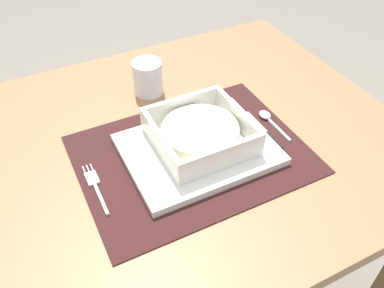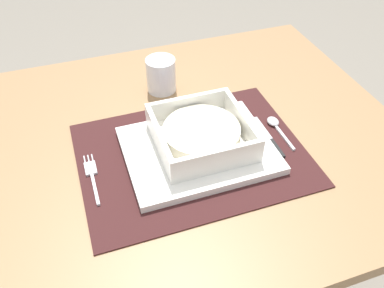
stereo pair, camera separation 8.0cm
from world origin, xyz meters
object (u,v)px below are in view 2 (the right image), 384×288
at_px(dining_table, 180,172).
at_px(butter_knife, 270,139).
at_px(porridge_bowl, 201,134).
at_px(spoon, 275,125).
at_px(fork, 92,174).
at_px(drinking_glass, 161,76).

relative_size(dining_table, butter_knife, 7.27).
distance_m(porridge_bowl, spoon, 0.18).
relative_size(fork, butter_knife, 1.01).
relative_size(fork, spoon, 1.23).
bearing_deg(porridge_bowl, drinking_glass, 94.47).
relative_size(dining_table, porridge_bowl, 5.30).
bearing_deg(butter_knife, dining_table, 159.06).
relative_size(porridge_bowl, spoon, 1.67).
distance_m(dining_table, fork, 0.23).
xyz_separation_m(porridge_bowl, spoon, (0.18, 0.01, -0.03)).
height_order(spoon, drinking_glass, drinking_glass).
xyz_separation_m(fork, spoon, (0.40, 0.02, 0.00)).
height_order(porridge_bowl, butter_knife, porridge_bowl).
height_order(spoon, butter_knife, spoon).
height_order(fork, spoon, spoon).
height_order(fork, drinking_glass, drinking_glass).
distance_m(fork, spoon, 0.40).
bearing_deg(butter_knife, drinking_glass, 123.00).
relative_size(porridge_bowl, fork, 1.36).
bearing_deg(drinking_glass, butter_knife, -57.86).
bearing_deg(porridge_bowl, butter_knife, -9.85).
relative_size(spoon, drinking_glass, 1.33).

